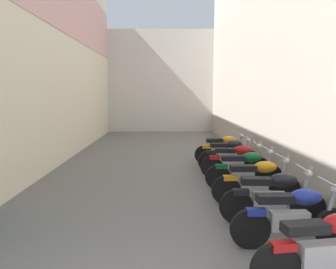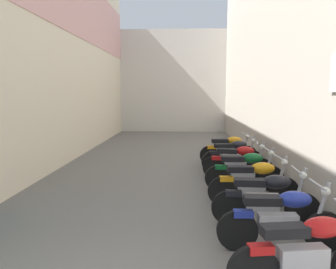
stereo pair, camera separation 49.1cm
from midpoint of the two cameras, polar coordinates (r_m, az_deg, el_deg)
ground_plane at (r=9.52m, az=-0.21°, el=-6.99°), size 34.08×34.08×0.00m
building_left at (r=11.92m, az=-16.14°, el=14.19°), size 0.45×18.08×7.63m
building_right at (r=11.65m, az=17.25°, el=13.96°), size 0.45×18.08×7.56m
building_far_end at (r=21.28m, az=1.60°, el=8.77°), size 9.18×2.00×5.95m
motorcycle_nearest at (r=4.49m, az=25.26°, el=-17.21°), size 1.84×0.58×1.04m
motorcycle_second at (r=5.40m, az=20.97°, el=-12.86°), size 1.85×0.58×1.04m
motorcycle_third at (r=6.29m, az=18.20°, el=-9.93°), size 1.85×0.58×1.04m
motorcycle_fourth at (r=7.28m, az=16.00°, el=-7.56°), size 1.85×0.58×1.04m
motorcycle_fifth at (r=8.31m, az=14.33°, el=-5.73°), size 1.85×0.58×1.04m
motorcycle_sixth at (r=9.31m, az=13.08°, el=-4.34°), size 1.84×0.58×1.04m
motorcycle_seventh at (r=10.28m, az=12.10°, el=-3.24°), size 1.84×0.58×1.04m
motorcycle_eighth at (r=11.23m, az=11.31°, el=-2.37°), size 1.85×0.58×1.04m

